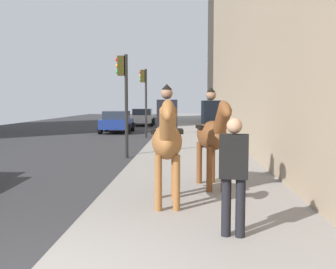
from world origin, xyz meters
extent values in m
ellipsoid|color=brown|center=(3.56, -1.43, 1.31)|extent=(1.53, 0.66, 0.66)
cylinder|color=brown|center=(3.13, -1.62, 0.62)|extent=(0.13, 0.13, 0.99)
cylinder|color=brown|center=(3.10, -1.30, 0.62)|extent=(0.13, 0.13, 0.99)
cylinder|color=brown|center=(4.02, -1.56, 0.62)|extent=(0.13, 0.13, 0.99)
cylinder|color=brown|center=(4.00, -1.24, 0.62)|extent=(0.13, 0.13, 0.99)
cylinder|color=brown|center=(2.79, -1.48, 1.66)|extent=(0.65, 0.32, 0.68)
ellipsoid|color=brown|center=(2.59, -1.50, 1.91)|extent=(0.64, 0.26, 0.49)
cylinder|color=black|center=(4.27, -1.38, 1.21)|extent=(0.29, 0.12, 0.55)
cube|color=black|center=(3.61, -1.43, 1.49)|extent=(0.48, 0.63, 0.08)
cube|color=black|center=(3.61, -1.43, 1.81)|extent=(0.31, 0.40, 0.55)
sphere|color=#8C664C|center=(3.61, -1.43, 2.20)|extent=(0.22, 0.22, 0.22)
cone|color=black|center=(3.61, -1.43, 2.32)|extent=(0.21, 0.21, 0.10)
ellipsoid|color=brown|center=(5.06, -2.35, 1.30)|extent=(1.58, 0.86, 0.66)
cylinder|color=brown|center=(4.65, -2.60, 0.61)|extent=(0.13, 0.13, 0.98)
cylinder|color=brown|center=(4.59, -2.29, 0.61)|extent=(0.13, 0.13, 0.98)
cylinder|color=brown|center=(5.53, -2.42, 0.61)|extent=(0.13, 0.13, 0.98)
cylinder|color=brown|center=(5.47, -2.10, 0.61)|extent=(0.13, 0.13, 0.98)
cylinder|color=brown|center=(4.30, -2.51, 1.65)|extent=(0.68, 0.40, 0.68)
ellipsoid|color=brown|center=(4.10, -2.55, 1.90)|extent=(0.66, 0.34, 0.49)
cylinder|color=black|center=(5.76, -2.21, 1.20)|extent=(0.30, 0.16, 0.55)
cube|color=black|center=(5.11, -2.34, 1.48)|extent=(0.55, 0.68, 0.08)
cube|color=black|center=(5.11, -2.34, 1.80)|extent=(0.35, 0.43, 0.55)
sphere|color=#8C664C|center=(5.11, -2.34, 2.19)|extent=(0.22, 0.22, 0.22)
cone|color=black|center=(5.11, -2.34, 2.31)|extent=(0.24, 0.24, 0.10)
cylinder|color=black|center=(1.87, -2.36, 0.54)|extent=(0.14, 0.14, 0.85)
cylinder|color=black|center=(1.83, -2.56, 0.54)|extent=(0.14, 0.14, 0.85)
cube|color=black|center=(1.85, -2.46, 1.28)|extent=(0.33, 0.44, 0.62)
sphere|color=tan|center=(1.85, -2.46, 1.71)|extent=(0.22, 0.22, 0.22)
cube|color=navy|center=(21.70, 2.76, 0.62)|extent=(3.96, 1.92, 0.60)
cube|color=#262D38|center=(21.47, 2.76, 1.18)|extent=(1.82, 1.64, 0.52)
cylinder|color=black|center=(22.88, 3.70, 0.32)|extent=(0.65, 0.24, 0.64)
cylinder|color=black|center=(22.94, 1.91, 0.32)|extent=(0.65, 0.24, 0.64)
cylinder|color=black|center=(20.47, 3.62, 0.32)|extent=(0.65, 0.24, 0.64)
cylinder|color=black|center=(20.53, 1.83, 0.32)|extent=(0.65, 0.24, 0.64)
cube|color=#B7BABF|center=(29.43, 1.96, 0.62)|extent=(4.10, 1.90, 0.60)
cube|color=#262D38|center=(29.68, 1.97, 1.18)|extent=(2.04, 1.63, 0.52)
cylinder|color=black|center=(28.21, 1.03, 0.32)|extent=(0.65, 0.24, 0.64)
cylinder|color=black|center=(28.15, 2.82, 0.32)|extent=(0.65, 0.24, 0.64)
cylinder|color=black|center=(30.71, 1.11, 0.32)|extent=(0.65, 0.24, 0.64)
cylinder|color=black|center=(30.66, 2.89, 0.32)|extent=(0.65, 0.24, 0.64)
cylinder|color=black|center=(10.26, 0.36, 1.87)|extent=(0.12, 0.12, 3.73)
cube|color=#2D280C|center=(10.26, 0.54, 3.33)|extent=(0.20, 0.24, 0.70)
sphere|color=red|center=(10.26, 0.67, 3.55)|extent=(0.14, 0.14, 0.14)
sphere|color=orange|center=(10.26, 0.67, 3.33)|extent=(0.14, 0.14, 0.14)
sphere|color=green|center=(10.26, 0.67, 3.11)|extent=(0.14, 0.14, 0.14)
cylinder|color=black|center=(18.18, 0.47, 1.94)|extent=(0.12, 0.12, 3.88)
cube|color=#2D280C|center=(18.18, 0.65, 3.48)|extent=(0.20, 0.24, 0.70)
sphere|color=red|center=(18.18, 0.78, 3.70)|extent=(0.14, 0.14, 0.14)
sphere|color=orange|center=(18.18, 0.78, 3.48)|extent=(0.14, 0.14, 0.14)
sphere|color=green|center=(18.18, 0.78, 3.26)|extent=(0.14, 0.14, 0.14)
camera|label=1|loc=(-3.56, -1.78, 2.05)|focal=41.16mm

